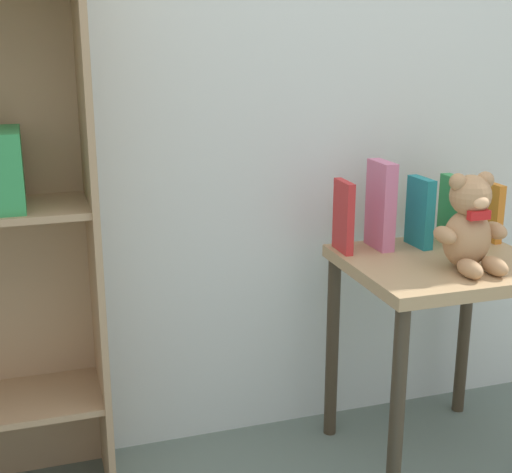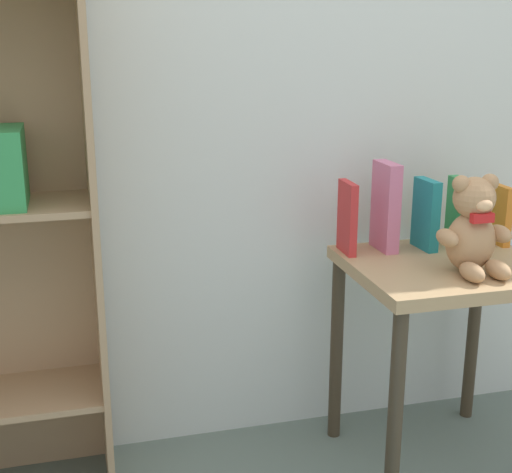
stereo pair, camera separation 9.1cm
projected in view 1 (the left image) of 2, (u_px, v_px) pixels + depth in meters
wall_back at (300, 36)px, 2.10m from camera, size 4.80×0.06×2.50m
display_table at (440, 296)px, 2.06m from camera, size 0.54×0.48×0.64m
teddy_bear at (470, 226)px, 1.93m from camera, size 0.20×0.19×0.27m
book_standing_red at (343, 217)px, 2.08m from camera, size 0.03×0.11×0.21m
book_standing_pink at (381, 205)px, 2.11m from camera, size 0.04×0.12×0.26m
book_standing_teal at (420, 212)px, 2.13m from camera, size 0.04×0.11×0.21m
book_standing_green at (452, 209)px, 2.18m from camera, size 0.03×0.11×0.20m
book_standing_orange at (486, 210)px, 2.22m from camera, size 0.03×0.14×0.18m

